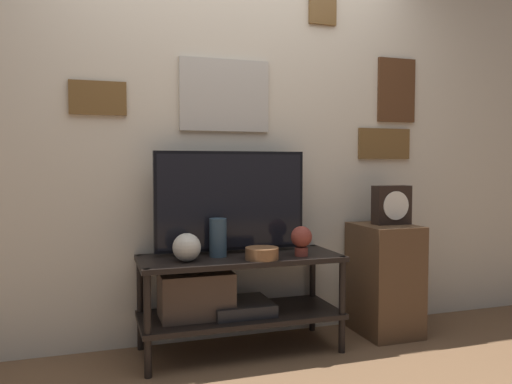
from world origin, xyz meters
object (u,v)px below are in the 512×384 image
at_px(vase_tall_ceramic, 218,238).
at_px(mantel_clock, 392,205).
at_px(vase_wide_bowl, 262,253).
at_px(television, 231,201).
at_px(vase_round_glass, 187,247).
at_px(decorative_bust, 301,239).

height_order(vase_tall_ceramic, mantel_clock, mantel_clock).
height_order(vase_wide_bowl, mantel_clock, mantel_clock).
relative_size(television, vase_wide_bowl, 4.86).
bearing_deg(vase_wide_bowl, television, 114.90).
bearing_deg(television, mantel_clock, -4.17).
distance_m(vase_round_glass, mantel_clock, 1.40).
height_order(vase_round_glass, decorative_bust, decorative_bust).
relative_size(vase_tall_ceramic, mantel_clock, 0.88).
bearing_deg(television, vase_wide_bowl, -65.10).
xyz_separation_m(television, vase_tall_ceramic, (-0.10, -0.09, -0.21)).
bearing_deg(mantel_clock, decorative_bust, -168.74).
bearing_deg(vase_tall_ceramic, decorative_bust, -15.19).
xyz_separation_m(vase_round_glass, vase_wide_bowl, (0.42, -0.07, -0.05)).
distance_m(television, vase_tall_ceramic, 0.25).
bearing_deg(television, vase_round_glass, -149.72).
distance_m(vase_wide_bowl, mantel_clock, 1.01).
relative_size(vase_wide_bowl, decorative_bust, 1.08).
distance_m(television, decorative_bust, 0.48).
height_order(vase_tall_ceramic, decorative_bust, vase_tall_ceramic).
bearing_deg(decorative_bust, television, 149.46).
height_order(vase_round_glass, vase_wide_bowl, vase_round_glass).
xyz_separation_m(vase_tall_ceramic, vase_wide_bowl, (0.22, -0.16, -0.08)).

